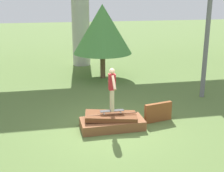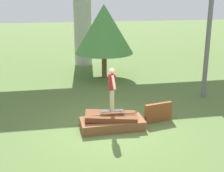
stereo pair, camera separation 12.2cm
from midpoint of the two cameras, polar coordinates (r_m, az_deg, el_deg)
ground_plane at (r=10.86m, az=0.37°, el=-7.73°), size 80.00×80.00×0.00m
scrap_pile at (r=10.79m, az=0.30°, el=-6.57°), size 2.18×1.15×0.54m
scrap_plank_loose at (r=11.40m, az=8.79°, el=-4.80°), size 1.08×0.37×0.70m
skateboard at (r=10.69m, az=0.33°, el=-4.58°), size 0.82×0.20×0.09m
skater at (r=10.41m, az=0.34°, el=-0.18°), size 0.22×1.06×1.48m
utility_pole at (r=13.88m, az=17.98°, el=14.65°), size 1.30×0.20×8.10m
tree_behind_left at (r=16.65m, az=-1.26°, el=10.36°), size 3.12×3.12×3.92m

